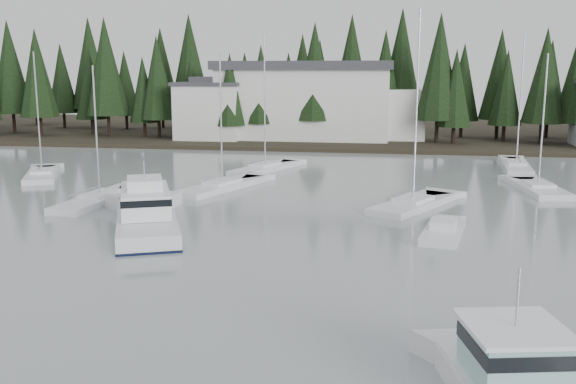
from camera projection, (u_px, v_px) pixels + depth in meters
name	position (u px, v px, depth m)	size (l,w,h in m)	color
far_shore_land	(346.00, 132.00, 106.29)	(240.00, 54.00, 1.00)	black
conifer_treeline	(341.00, 139.00, 95.63)	(200.00, 22.00, 20.00)	black
house_west	(210.00, 110.00, 90.87)	(9.54, 7.42, 8.75)	silver
harbor_inn	(319.00, 101.00, 91.48)	(29.50, 11.50, 10.90)	silver
cabin_cruiser_center	(146.00, 217.00, 41.53)	(8.06, 12.40, 5.11)	silver
sailboat_1	(42.00, 176.00, 61.85)	(6.51, 9.68, 12.42)	silver
sailboat_2	(538.00, 190.00, 54.74)	(4.03, 9.12, 12.07)	silver
sailboat_5	(100.00, 201.00, 50.30)	(3.48, 10.90, 11.07)	silver
sailboat_6	(516.00, 167.00, 67.55)	(3.47, 11.15, 14.48)	silver
sailboat_7	(413.00, 206.00, 48.28)	(6.99, 9.71, 14.98)	silver
sailboat_8	(222.00, 188.00, 55.70)	(6.15, 10.77, 12.11)	silver
sailboat_11	(265.00, 170.00, 66.01)	(6.12, 10.36, 14.18)	silver
runabout_1	(443.00, 233.00, 39.99)	(3.32, 6.60, 1.42)	silver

